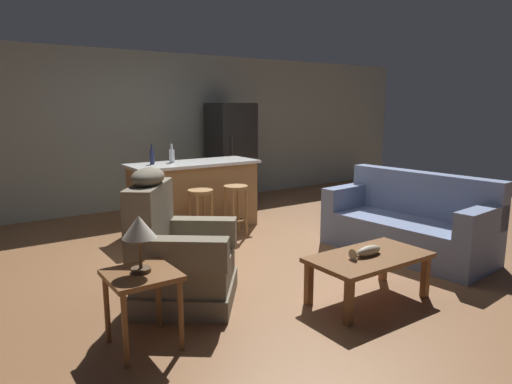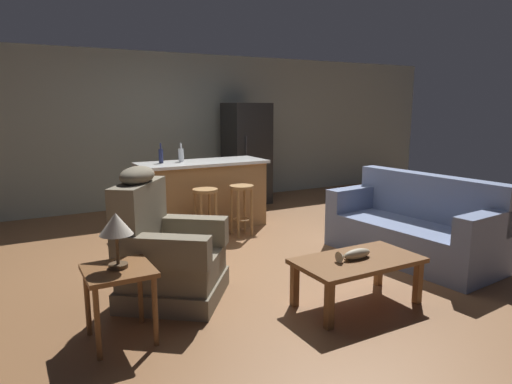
% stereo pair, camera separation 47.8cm
% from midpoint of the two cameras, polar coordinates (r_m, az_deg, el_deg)
% --- Properties ---
extents(ground_plane, '(12.00, 12.00, 0.00)m').
position_cam_midpoint_polar(ground_plane, '(5.43, -3.59, -7.71)').
color(ground_plane, brown).
extents(back_wall, '(12.00, 0.05, 2.60)m').
position_cam_midpoint_polar(back_wall, '(8.01, -15.40, 7.40)').
color(back_wall, '#939E93').
rests_on(back_wall, ground_plane).
extents(coffee_table, '(1.10, 0.60, 0.42)m').
position_cam_midpoint_polar(coffee_table, '(4.14, 10.74, -8.55)').
color(coffee_table, brown).
rests_on(coffee_table, ground_plane).
extents(fish_figurine, '(0.34, 0.10, 0.10)m').
position_cam_midpoint_polar(fish_figurine, '(4.07, 10.35, -7.39)').
color(fish_figurine, '#4C3823').
rests_on(fish_figurine, coffee_table).
extents(couch, '(1.02, 1.97, 0.94)m').
position_cam_midpoint_polar(couch, '(5.58, 16.30, -3.98)').
color(couch, '#707FA3').
rests_on(couch, ground_plane).
extents(recliner_near_lamp, '(1.18, 1.18, 1.20)m').
position_cam_midpoint_polar(recliner_near_lamp, '(4.14, -13.28, -7.81)').
color(recliner_near_lamp, '#756B56').
rests_on(recliner_near_lamp, ground_plane).
extents(end_table, '(0.48, 0.48, 0.56)m').
position_cam_midpoint_polar(end_table, '(3.45, -18.03, -11.15)').
color(end_table, brown).
rests_on(end_table, ground_plane).
extents(table_lamp, '(0.24, 0.24, 0.41)m').
position_cam_midpoint_polar(table_lamp, '(3.34, -18.44, -4.55)').
color(table_lamp, '#4C3823').
rests_on(table_lamp, end_table).
extents(kitchen_island, '(1.80, 0.70, 0.95)m').
position_cam_midpoint_polar(kitchen_island, '(6.47, -9.81, -0.45)').
color(kitchen_island, '#9E7042').
rests_on(kitchen_island, ground_plane).
extents(bar_stool_left, '(0.32, 0.32, 0.68)m').
position_cam_midpoint_polar(bar_stool_left, '(5.81, -9.27, -1.76)').
color(bar_stool_left, '#A87A47').
rests_on(bar_stool_left, ground_plane).
extents(bar_stool_right, '(0.32, 0.32, 0.68)m').
position_cam_midpoint_polar(bar_stool_right, '(6.05, -4.81, -1.17)').
color(bar_stool_right, '#A87A47').
rests_on(bar_stool_right, ground_plane).
extents(refrigerator, '(0.70, 0.69, 1.76)m').
position_cam_midpoint_polar(refrigerator, '(8.07, -4.86, 4.77)').
color(refrigerator, black).
rests_on(refrigerator, ground_plane).
extents(bottle_tall_green, '(0.07, 0.07, 0.26)m').
position_cam_midpoint_polar(bottle_tall_green, '(6.38, -12.61, 4.47)').
color(bottle_tall_green, silver).
rests_on(bottle_tall_green, kitchen_island).
extents(bottle_short_amber, '(0.06, 0.06, 0.27)m').
position_cam_midpoint_polar(bottle_short_amber, '(6.25, -15.03, 4.29)').
color(bottle_short_amber, '#23284C').
rests_on(bottle_short_amber, kitchen_island).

